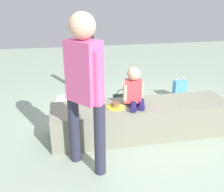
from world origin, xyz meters
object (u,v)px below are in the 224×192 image
object	(u,v)px
gift_bag	(180,90)
handbag_brown_canvas	(170,109)
water_bottle_far_side	(97,100)
handbag_black_leather	(122,102)
water_bottle_near_gift	(131,94)
party_cup_red	(142,108)
cake_plate	(115,106)
child_seated	(134,89)
adult_standing	(84,82)
cake_box_white	(66,102)

from	to	relation	value
gift_bag	handbag_brown_canvas	size ratio (longest dim) A/B	1.17
water_bottle_far_side	handbag_black_leather	distance (m)	0.43
water_bottle_near_gift	party_cup_red	distance (m)	0.57
cake_plate	handbag_black_leather	size ratio (longest dim) A/B	0.65
child_seated	gift_bag	world-z (taller)	child_seated
cake_plate	party_cup_red	world-z (taller)	cake_plate
party_cup_red	handbag_black_leather	bearing A→B (deg)	153.79
adult_standing	handbag_black_leather	distance (m)	1.72
gift_bag	handbag_black_leather	xyz separation A→B (m)	(-1.08, -0.24, -0.04)
handbag_black_leather	handbag_brown_canvas	world-z (taller)	handbag_black_leather
handbag_black_leather	handbag_brown_canvas	bearing A→B (deg)	-26.60
gift_bag	water_bottle_far_side	world-z (taller)	gift_bag
cake_box_white	child_seated	bearing A→B (deg)	-53.77
child_seated	water_bottle_near_gift	distance (m)	1.39
adult_standing	party_cup_red	distance (m)	1.79
water_bottle_near_gift	cake_box_white	bearing A→B (deg)	-174.55
gift_bag	cake_plate	bearing A→B (deg)	-141.82
adult_standing	handbag_black_leather	world-z (taller)	adult_standing
water_bottle_near_gift	cake_plate	bearing A→B (deg)	-113.26
cake_plate	handbag_black_leather	xyz separation A→B (m)	(0.28, 0.83, -0.32)
cake_plate	handbag_brown_canvas	distance (m)	1.13
water_bottle_near_gift	water_bottle_far_side	distance (m)	0.66
cake_plate	water_bottle_far_side	size ratio (longest dim) A/B	1.01
gift_bag	handbag_black_leather	size ratio (longest dim) A/B	1.09
child_seated	handbag_black_leather	distance (m)	0.96
water_bottle_far_side	party_cup_red	size ratio (longest dim) A/B	1.88
handbag_black_leather	cake_plate	bearing A→B (deg)	-108.81
child_seated	water_bottle_far_side	xyz separation A→B (m)	(-0.32, 1.02, -0.54)
adult_standing	cake_plate	distance (m)	0.83
cake_box_white	handbag_black_leather	distance (m)	0.93
child_seated	handbag_black_leather	world-z (taller)	child_seated
water_bottle_far_side	adult_standing	bearing A→B (deg)	-101.63
cake_box_white	handbag_black_leather	bearing A→B (deg)	-20.22
cake_plate	water_bottle_near_gift	size ratio (longest dim) A/B	1.22
water_bottle_far_side	cake_box_white	size ratio (longest dim) A/B	0.68
cake_box_white	handbag_brown_canvas	world-z (taller)	handbag_brown_canvas
child_seated	adult_standing	size ratio (longest dim) A/B	0.30
gift_bag	adult_standing	bearing A→B (deg)	-138.23
gift_bag	cake_box_white	distance (m)	1.95
child_seated	handbag_brown_canvas	world-z (taller)	child_seated
adult_standing	cake_plate	size ratio (longest dim) A/B	7.11
gift_bag	handbag_brown_canvas	xyz separation A→B (m)	(-0.41, -0.58, -0.07)
water_bottle_near_gift	handbag_black_leather	bearing A→B (deg)	-121.04
child_seated	water_bottle_near_gift	size ratio (longest dim) A/B	2.63
party_cup_red	handbag_brown_canvas	size ratio (longest dim) A/B	0.37
adult_standing	child_seated	bearing A→B (deg)	39.61
cake_plate	adult_standing	bearing A→B (deg)	-128.68
child_seated	party_cup_red	size ratio (longest dim) A/B	4.08
adult_standing	cake_box_white	bearing A→B (deg)	96.23
gift_bag	party_cup_red	xyz separation A→B (m)	(-0.79, -0.38, -0.11)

